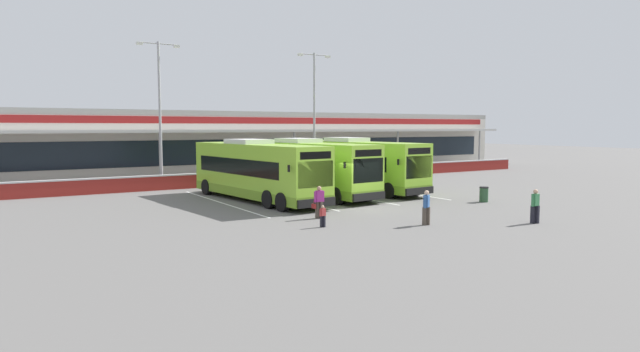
% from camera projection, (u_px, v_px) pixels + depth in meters
% --- Properties ---
extents(ground_plane, '(200.00, 200.00, 0.00)m').
position_uv_depth(ground_plane, '(365.00, 207.00, 30.74)').
color(ground_plane, '#605E5B').
extents(terminal_building, '(70.00, 13.00, 6.00)m').
position_uv_depth(terminal_building, '(202.00, 143.00, 53.20)').
color(terminal_building, beige).
rests_on(terminal_building, ground).
extents(red_barrier_wall, '(60.00, 0.40, 1.10)m').
position_uv_depth(red_barrier_wall, '(256.00, 177.00, 42.94)').
color(red_barrier_wall, maroon).
rests_on(red_barrier_wall, ground).
extents(coach_bus_leftmost, '(3.89, 12.34, 3.78)m').
position_uv_depth(coach_bus_leftmost, '(257.00, 172.00, 33.31)').
color(coach_bus_leftmost, '#8CC633').
rests_on(coach_bus_leftmost, ground).
extents(coach_bus_left_centre, '(3.89, 12.34, 3.78)m').
position_uv_depth(coach_bus_left_centre, '(307.00, 169.00, 35.85)').
color(coach_bus_left_centre, '#8CC633').
rests_on(coach_bus_left_centre, ground).
extents(coach_bus_centre, '(3.89, 12.34, 3.78)m').
position_uv_depth(coach_bus_centre, '(355.00, 166.00, 38.50)').
color(coach_bus_centre, '#8CC633').
rests_on(coach_bus_centre, ground).
extents(bay_stripe_far_west, '(0.14, 13.00, 0.01)m').
position_uv_depth(bay_stripe_far_west, '(221.00, 203.00, 32.48)').
color(bay_stripe_far_west, silver).
rests_on(bay_stripe_far_west, ground).
extents(bay_stripe_west, '(0.14, 13.00, 0.01)m').
position_uv_depth(bay_stripe_west, '(283.00, 198.00, 34.70)').
color(bay_stripe_west, silver).
rests_on(bay_stripe_west, ground).
extents(bay_stripe_mid_west, '(0.14, 13.00, 0.01)m').
position_uv_depth(bay_stripe_mid_west, '(337.00, 194.00, 36.91)').
color(bay_stripe_mid_west, silver).
rests_on(bay_stripe_mid_west, ground).
extents(bay_stripe_centre, '(0.14, 13.00, 0.01)m').
position_uv_depth(bay_stripe_centre, '(386.00, 190.00, 39.13)').
color(bay_stripe_centre, silver).
rests_on(bay_stripe_centre, ground).
extents(pedestrian_with_handbag, '(0.62, 0.34, 1.62)m').
position_uv_depth(pedestrian_with_handbag, '(319.00, 201.00, 26.86)').
color(pedestrian_with_handbag, '#4C4238').
rests_on(pedestrian_with_handbag, ground).
extents(pedestrian_in_dark_coat, '(0.50, 0.37, 1.62)m').
position_uv_depth(pedestrian_in_dark_coat, '(426.00, 206.00, 25.04)').
color(pedestrian_in_dark_coat, '#4C4238').
rests_on(pedestrian_in_dark_coat, ground).
extents(pedestrian_child, '(0.33, 0.18, 1.00)m').
position_uv_depth(pedestrian_child, '(323.00, 215.00, 24.52)').
color(pedestrian_child, black).
rests_on(pedestrian_child, ground).
extents(pedestrian_near_bin, '(0.54, 0.30, 1.62)m').
position_uv_depth(pedestrian_near_bin, '(535.00, 205.00, 25.48)').
color(pedestrian_near_bin, black).
rests_on(pedestrian_near_bin, ground).
extents(lamp_post_west, '(3.24, 0.28, 11.00)m').
position_uv_depth(lamp_post_west, '(160.00, 104.00, 41.38)').
color(lamp_post_west, '#9E9EA3').
rests_on(lamp_post_west, ground).
extents(lamp_post_centre, '(3.24, 0.28, 11.00)m').
position_uv_depth(lamp_post_centre, '(314.00, 107.00, 47.68)').
color(lamp_post_centre, '#9E9EA3').
rests_on(lamp_post_centre, ground).
extents(litter_bin, '(0.54, 0.54, 0.93)m').
position_uv_depth(litter_bin, '(484.00, 194.00, 32.79)').
color(litter_bin, '#2D5133').
rests_on(litter_bin, ground).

